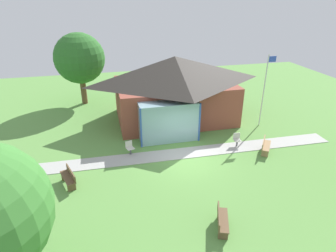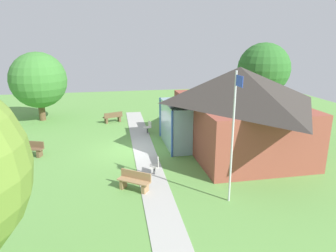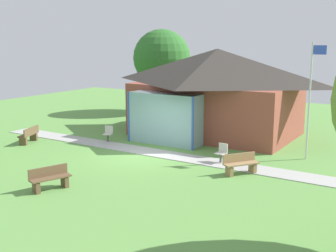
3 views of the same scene
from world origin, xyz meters
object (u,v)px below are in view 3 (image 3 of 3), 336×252
Objects in this scene: patio_chair_lawn_spare at (222,154)px; tree_behind_pavilion_left at (162,58)px; bench_mid_right at (241,164)px; bench_front_center at (50,179)px; patio_chair_west at (108,134)px; pavilion at (215,90)px; bench_mid_left at (29,135)px; flagpole at (311,96)px.

patio_chair_lawn_spare is 0.14× the size of tree_behind_pavilion_left.
bench_mid_right is 0.24× the size of tree_behind_pavilion_left.
patio_chair_west reaches higher than bench_front_center.
pavilion reaches higher than bench_mid_left.
bench_front_center is (-0.99, -11.76, -2.16)m from pavilion.
bench_front_center is 7.61m from patio_chair_lawn_spare.
patio_chair_west is at bearing -75.08° from bench_mid_left.
patio_chair_west is at bearing -168.62° from flagpole.
pavilion is 12.00m from bench_front_center.
bench_front_center is at bearing -8.26° from bench_mid_right.
bench_mid_right is 8.45m from patio_chair_west.
bench_mid_left is 12.89m from tree_behind_pavilion_left.
bench_mid_left is (-13.45, -4.38, -2.54)m from flagpole.
flagpole reaches higher than bench_front_center.
pavilion is 1.57× the size of tree_behind_pavilion_left.
pavilion is at bearing -37.71° from tree_behind_pavilion_left.
bench_mid_right is (5.24, 5.41, 0.00)m from bench_front_center.
bench_front_center is at bearing -94.82° from pavilion.
bench_front_center is 7.74m from patio_chair_west.
patio_chair_west and patio_chair_lawn_spare have the same top height.
patio_chair_west is at bearing 1.73° from patio_chair_lawn_spare.
patio_chair_lawn_spare is at bearing -99.65° from bench_mid_left.
pavilion is at bearing 156.26° from flagpole.
pavilion is 6.19× the size of bench_mid_left.
pavilion is 11.24× the size of patio_chair_lawn_spare.
bench_front_center is at bearing 94.86° from patio_chair_west.
flagpole is 10.52m from patio_chair_west.
bench_mid_left is (-7.47, -7.01, -2.16)m from pavilion.
bench_mid_left is at bearing -50.95° from bench_mid_right.
bench_mid_left is at bearing -136.82° from pavilion.
tree_behind_pavilion_left is (0.55, 12.36, 3.61)m from bench_mid_left.
pavilion is 6.31m from patio_chair_lawn_spare.
pavilion is 6.54m from flagpole.
tree_behind_pavilion_left is at bearing -100.52° from bench_mid_right.
bench_mid_right is (-1.73, -3.72, -2.54)m from flagpole.
flagpole is 3.61× the size of bench_mid_right.
flagpole is 15.21m from tree_behind_pavilion_left.
patio_chair_lawn_spare reaches higher than bench_front_center.
patio_chair_west is (3.44, 2.37, 0.01)m from bench_mid_left.
tree_behind_pavilion_left is at bearing -40.82° from patio_chair_lawn_spare.
patio_chair_lawn_spare is (-3.11, -2.57, -2.53)m from flagpole.
flagpole is at bearing -91.55° from bench_mid_left.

